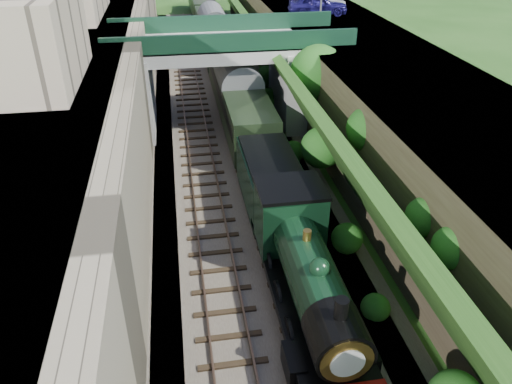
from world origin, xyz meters
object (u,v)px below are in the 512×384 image
road_bridge (234,70)px  car_blue (318,4)px  tree (319,75)px  tender (270,185)px  locomotive (306,271)px  car_silver (323,4)px

road_bridge → car_blue: (7.67, 6.77, 2.98)m
tree → tender: (-4.71, -8.29, -3.03)m
tree → tender: bearing=-119.6°
car_blue → tender: (-7.41, -18.83, -5.44)m
locomotive → tender: locomotive is taller
locomotive → tender: 7.37m
tree → locomotive: 16.57m
road_bridge → tree: size_ratio=2.42×
tree → locomotive: (-4.71, -15.65, -2.75)m
car_blue → locomotive: bearing=172.4°
car_silver → locomotive: 28.71m
tree → car_blue: 11.15m
road_bridge → car_silver: (8.38, 7.65, 2.84)m
car_silver → tender: (-8.13, -19.71, -5.30)m
car_silver → tree: bearing=134.4°
road_bridge → car_blue: car_blue is taller
car_blue → tender: car_blue is taller
car_blue → car_silver: 1.14m
car_silver → tender: bearing=128.6°
car_blue → locomotive: 27.71m
tree → car_silver: 12.14m
car_blue → tender: size_ratio=0.79×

